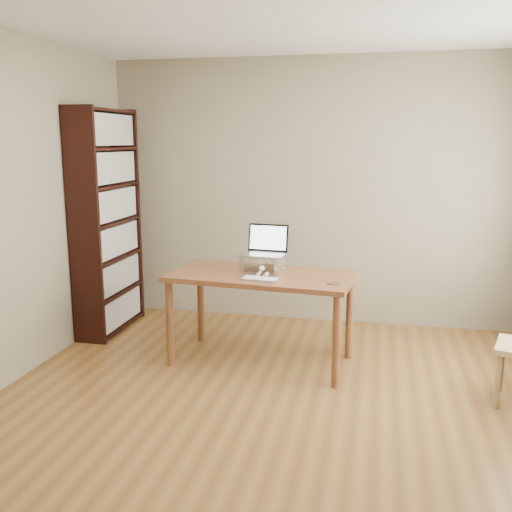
# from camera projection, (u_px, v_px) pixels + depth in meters

# --- Properties ---
(room) EXTENTS (4.04, 4.54, 2.64)m
(room) POSITION_uv_depth(u_px,v_px,m) (271.00, 225.00, 3.47)
(room) COLOR brown
(room) RESTS_ON ground
(bookshelf) EXTENTS (0.30, 0.90, 2.10)m
(bookshelf) POSITION_uv_depth(u_px,v_px,m) (107.00, 222.00, 5.38)
(bookshelf) COLOR black
(bookshelf) RESTS_ON ground
(desk) EXTENTS (1.54, 0.89, 0.75)m
(desk) POSITION_uv_depth(u_px,v_px,m) (261.00, 285.00, 4.62)
(desk) COLOR brown
(desk) RESTS_ON ground
(laptop_stand) EXTENTS (0.32, 0.25, 0.13)m
(laptop_stand) POSITION_uv_depth(u_px,v_px,m) (263.00, 262.00, 4.66)
(laptop_stand) COLOR silver
(laptop_stand) RESTS_ON desk
(laptop) EXTENTS (0.36, 0.32, 0.24)m
(laptop) POSITION_uv_depth(u_px,v_px,m) (265.00, 247.00, 4.69)
(laptop) COLOR silver
(laptop) RESTS_ON laptop_stand
(keyboard) EXTENTS (0.30, 0.16, 0.02)m
(keyboard) POSITION_uv_depth(u_px,v_px,m) (260.00, 279.00, 4.38)
(keyboard) COLOR silver
(keyboard) RESTS_ON desk
(coaster) EXTENTS (0.10, 0.10, 0.01)m
(coaster) POSITION_uv_depth(u_px,v_px,m) (333.00, 283.00, 4.28)
(coaster) COLOR #54391C
(coaster) RESTS_ON desk
(cat) EXTENTS (0.24, 0.48, 0.15)m
(cat) POSITION_uv_depth(u_px,v_px,m) (267.00, 263.00, 4.69)
(cat) COLOR #4D433C
(cat) RESTS_ON desk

